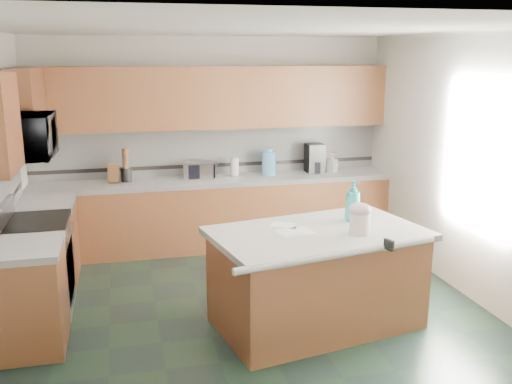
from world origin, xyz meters
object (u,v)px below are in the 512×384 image
object	(u,v)px
toaster_oven	(200,170)
island_top	(318,234)
soap_bottle_island	(353,201)
island_base	(317,281)
treat_jar	(360,224)
knife_block	(114,173)
coffee_maker	(315,158)

from	to	relation	value
toaster_oven	island_top	bearing A→B (deg)	-52.62
soap_bottle_island	island_base	bearing A→B (deg)	-177.24
island_base	island_top	distance (m)	0.46
treat_jar	toaster_oven	size ratio (longest dim) A/B	0.51
island_top	soap_bottle_island	xyz separation A→B (m)	(0.43, 0.22, 0.23)
knife_block	coffee_maker	size ratio (longest dim) A/B	0.61
island_top	soap_bottle_island	size ratio (longest dim) A/B	4.83
soap_bottle_island	toaster_oven	xyz separation A→B (m)	(-1.15, 2.25, -0.09)
knife_block	treat_jar	bearing A→B (deg)	-42.56
treat_jar	soap_bottle_island	size ratio (longest dim) A/B	0.49
toaster_oven	treat_jar	bearing A→B (deg)	-47.34
coffee_maker	treat_jar	bearing A→B (deg)	-99.70
island_base	knife_block	size ratio (longest dim) A/B	7.60
soap_bottle_island	toaster_oven	world-z (taller)	soap_bottle_island
treat_jar	island_top	bearing A→B (deg)	159.88
island_top	treat_jar	size ratio (longest dim) A/B	9.95
soap_bottle_island	toaster_oven	size ratio (longest dim) A/B	1.04
island_top	toaster_oven	size ratio (longest dim) A/B	5.03
island_base	treat_jar	xyz separation A→B (m)	(0.33, -0.18, 0.59)
island_base	island_top	size ratio (longest dim) A/B	0.95
soap_bottle_island	treat_jar	bearing A→B (deg)	-128.95
island_base	treat_jar	bearing A→B (deg)	-39.72
island_base	coffee_maker	size ratio (longest dim) A/B	4.63
island_base	toaster_oven	size ratio (longest dim) A/B	4.76
island_top	island_base	bearing A→B (deg)	-146.04
island_base	treat_jar	size ratio (longest dim) A/B	9.43
coffee_maker	toaster_oven	bearing A→B (deg)	-177.87
island_base	soap_bottle_island	distance (m)	0.84
island_top	treat_jar	world-z (taller)	treat_jar
island_top	knife_block	size ratio (longest dim) A/B	8.02
soap_bottle_island	coffee_maker	xyz separation A→B (m)	(0.41, 2.28, -0.00)
treat_jar	toaster_oven	distance (m)	2.85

